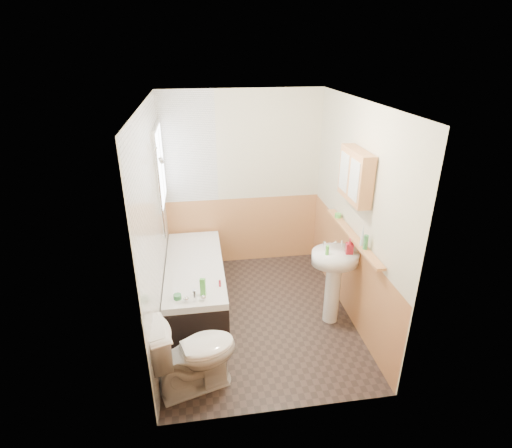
% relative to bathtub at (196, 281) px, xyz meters
% --- Properties ---
extents(floor, '(2.80, 2.80, 0.00)m').
position_rel_bathtub_xyz_m(floor, '(0.73, -0.44, -0.28)').
color(floor, '#2B221E').
rests_on(floor, ground).
extents(ceiling, '(2.80, 2.80, 0.00)m').
position_rel_bathtub_xyz_m(ceiling, '(0.73, -0.44, 2.22)').
color(ceiling, white).
rests_on(ceiling, ground).
extents(wall_back, '(2.20, 0.02, 2.50)m').
position_rel_bathtub_xyz_m(wall_back, '(0.73, 0.97, 0.97)').
color(wall_back, beige).
rests_on(wall_back, ground).
extents(wall_front, '(2.20, 0.02, 2.50)m').
position_rel_bathtub_xyz_m(wall_front, '(0.73, -1.85, 0.97)').
color(wall_front, beige).
rests_on(wall_front, ground).
extents(wall_left, '(0.02, 2.80, 2.50)m').
position_rel_bathtub_xyz_m(wall_left, '(-0.38, -0.44, 0.97)').
color(wall_left, beige).
rests_on(wall_left, ground).
extents(wall_right, '(0.02, 2.80, 2.50)m').
position_rel_bathtub_xyz_m(wall_right, '(1.84, -0.44, 0.97)').
color(wall_right, beige).
rests_on(wall_right, ground).
extents(wainscot_right, '(0.01, 2.80, 1.00)m').
position_rel_bathtub_xyz_m(wainscot_right, '(1.82, -0.44, 0.22)').
color(wainscot_right, tan).
rests_on(wainscot_right, wall_right).
extents(wainscot_front, '(2.20, 0.01, 1.00)m').
position_rel_bathtub_xyz_m(wainscot_front, '(0.73, -1.83, 0.22)').
color(wainscot_front, tan).
rests_on(wainscot_front, wall_front).
extents(wainscot_back, '(2.20, 0.01, 1.00)m').
position_rel_bathtub_xyz_m(wainscot_back, '(0.73, 0.95, 0.22)').
color(wainscot_back, tan).
rests_on(wainscot_back, wall_back).
extents(tile_cladding_left, '(0.01, 2.80, 2.50)m').
position_rel_bathtub_xyz_m(tile_cladding_left, '(-0.36, -0.44, 0.97)').
color(tile_cladding_left, white).
rests_on(tile_cladding_left, wall_left).
extents(tile_return_back, '(0.75, 0.01, 1.50)m').
position_rel_bathtub_xyz_m(tile_return_back, '(0.01, 0.95, 1.47)').
color(tile_return_back, white).
rests_on(tile_return_back, wall_back).
extents(window, '(0.03, 0.79, 0.99)m').
position_rel_bathtub_xyz_m(window, '(-0.33, 0.51, 1.37)').
color(window, white).
rests_on(window, wall_left).
extents(bathtub, '(0.70, 1.81, 0.67)m').
position_rel_bathtub_xyz_m(bathtub, '(0.00, 0.00, 0.00)').
color(bathtub, black).
rests_on(bathtub, floor).
extents(shower_riser, '(0.10, 0.08, 1.13)m').
position_rel_bathtub_xyz_m(shower_riser, '(-0.31, -0.02, 1.30)').
color(shower_riser, silver).
rests_on(shower_riser, wall_left).
extents(toilet, '(0.92, 0.67, 0.80)m').
position_rel_bathtub_xyz_m(toilet, '(-0.03, -1.44, 0.12)').
color(toilet, white).
rests_on(toilet, floor).
extents(sink, '(0.54, 0.43, 1.03)m').
position_rel_bathtub_xyz_m(sink, '(1.57, -0.65, 0.38)').
color(sink, white).
rests_on(sink, floor).
extents(pine_shelf, '(0.10, 1.50, 0.03)m').
position_rel_bathtub_xyz_m(pine_shelf, '(1.77, -0.58, 0.79)').
color(pine_shelf, tan).
rests_on(pine_shelf, wall_right).
extents(medicine_cabinet, '(0.15, 0.60, 0.55)m').
position_rel_bathtub_xyz_m(medicine_cabinet, '(1.74, -0.56, 1.48)').
color(medicine_cabinet, tan).
rests_on(medicine_cabinet, wall_right).
extents(foam_can, '(0.06, 0.06, 0.16)m').
position_rel_bathtub_xyz_m(foam_can, '(1.77, -0.93, 0.88)').
color(foam_can, '#388447').
rests_on(foam_can, pine_shelf).
extents(green_bottle, '(0.06, 0.06, 0.23)m').
position_rel_bathtub_xyz_m(green_bottle, '(1.77, -0.84, 0.92)').
color(green_bottle, silver).
rests_on(green_bottle, pine_shelf).
extents(black_jar, '(0.08, 0.08, 0.05)m').
position_rel_bathtub_xyz_m(black_jar, '(1.77, -0.10, 0.83)').
color(black_jar, '#59C647').
rests_on(black_jar, pine_shelf).
extents(soap_bottle, '(0.11, 0.19, 0.08)m').
position_rel_bathtub_xyz_m(soap_bottle, '(1.70, -0.71, 0.68)').
color(soap_bottle, maroon).
rests_on(soap_bottle, sink).
extents(clear_bottle, '(0.05, 0.05, 0.11)m').
position_rel_bathtub_xyz_m(clear_bottle, '(1.45, -0.70, 0.70)').
color(clear_bottle, '#59C647').
rests_on(clear_bottle, sink).
extents(blue_gel, '(0.06, 0.05, 0.21)m').
position_rel_bathtub_xyz_m(blue_gel, '(0.09, -0.71, 0.36)').
color(blue_gel, '#59C647').
rests_on(blue_gel, bathtub).
extents(cream_jar, '(0.09, 0.09, 0.05)m').
position_rel_bathtub_xyz_m(cream_jar, '(-0.18, -0.73, 0.28)').
color(cream_jar, '#388447').
rests_on(cream_jar, bathtub).
extents(orange_bottle, '(0.03, 0.03, 0.08)m').
position_rel_bathtub_xyz_m(orange_bottle, '(0.28, -0.56, 0.29)').
color(orange_bottle, maroon).
rests_on(orange_bottle, bathtub).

